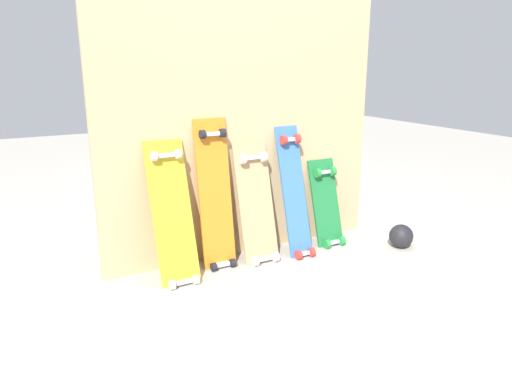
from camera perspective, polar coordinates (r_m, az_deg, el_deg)
name	(u,v)px	position (r m, az deg, el deg)	size (l,w,h in m)	color
ground_plane	(251,254)	(3.12, -0.62, -7.43)	(12.00, 12.00, 0.00)	#B2AAA0
plywood_wall_panel	(245,130)	(2.96, -1.30, 7.46)	(1.85, 0.04, 1.60)	tan
skateboard_yellow	(173,219)	(2.71, -9.90, -3.18)	(0.23, 0.31, 0.86)	gold
skateboard_orange	(216,200)	(2.85, -4.87, -0.96)	(0.20, 0.20, 0.96)	orange
skateboard_natural	(257,208)	(2.95, 0.09, -1.99)	(0.23, 0.26, 0.79)	tan
skateboard_blue	(295,197)	(3.05, 4.68, -0.58)	(0.16, 0.30, 0.88)	#386BAD
skateboard_green	(327,207)	(3.27, 8.47, -1.83)	(0.20, 0.24, 0.64)	#1E7238
rubber_ball	(401,236)	(3.34, 16.99, -5.08)	(0.16, 0.16, 0.16)	black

